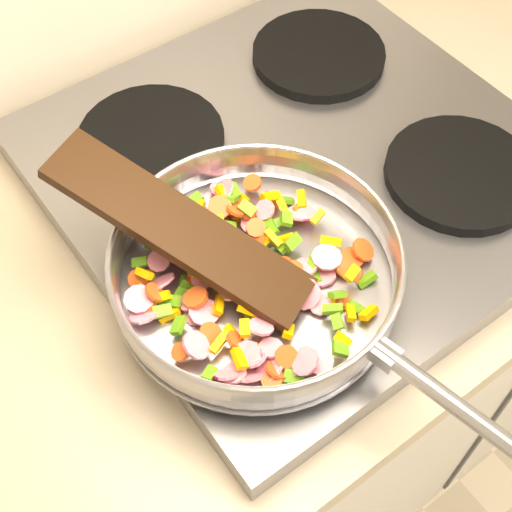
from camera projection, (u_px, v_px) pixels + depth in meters
cooktop at (302, 170)px, 0.93m from camera, size 0.60×0.60×0.04m
grate_fl at (283, 285)px, 0.79m from camera, size 0.19×0.19×0.02m
grate_fr at (460, 173)px, 0.89m from camera, size 0.19×0.19×0.02m
grate_bl at (151, 139)px, 0.92m from camera, size 0.19×0.19×0.02m
grate_br at (319, 55)px, 1.02m from camera, size 0.19×0.19×0.02m
saute_pan at (258, 268)px, 0.76m from camera, size 0.35×0.52×0.06m
vegetable_heap at (241, 271)px, 0.77m from camera, size 0.28×0.29×0.05m
wooden_spatula at (179, 229)px, 0.74m from camera, size 0.19×0.30×0.10m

